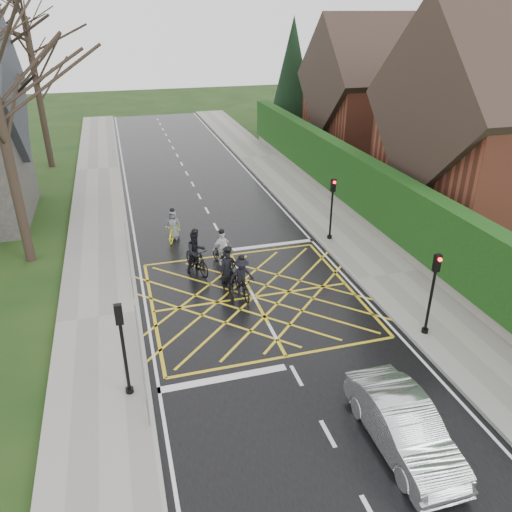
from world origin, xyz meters
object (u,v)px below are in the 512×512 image
cyclist_rear (229,278)px  cyclist_mid (242,281)px  cyclist_lead (174,229)px  car (404,426)px  cyclist_back (196,256)px  cyclist_front (222,252)px

cyclist_rear → cyclist_mid: size_ratio=1.16×
cyclist_mid → cyclist_lead: size_ratio=1.04×
cyclist_lead → car: size_ratio=0.43×
cyclist_back → cyclist_front: cyclist_back is taller
car → cyclist_mid: bearing=103.7°
car → cyclist_rear: bearing=106.0°
cyclist_lead → cyclist_rear: bearing=-55.3°
cyclist_lead → cyclist_front: bearing=-42.3°
cyclist_back → car: (3.50, -11.20, -0.08)m
cyclist_rear → cyclist_lead: cyclist_rear is taller
cyclist_mid → cyclist_lead: (-1.93, 6.21, -0.08)m
cyclist_back → cyclist_lead: cyclist_back is taller
cyclist_back → cyclist_front: bearing=-4.5°
car → cyclist_front: bearing=101.4°
cyclist_rear → cyclist_back: (-0.94, 2.16, 0.10)m
cyclist_rear → car: 9.39m
cyclist_front → cyclist_mid: bearing=-105.6°
cyclist_rear → cyclist_lead: bearing=107.1°
cyclist_back → cyclist_front: (1.22, 0.30, -0.12)m
cyclist_back → cyclist_mid: cyclist_back is taller
cyclist_rear → cyclist_back: bearing=116.7°
cyclist_back → cyclist_mid: (1.41, -2.48, -0.12)m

